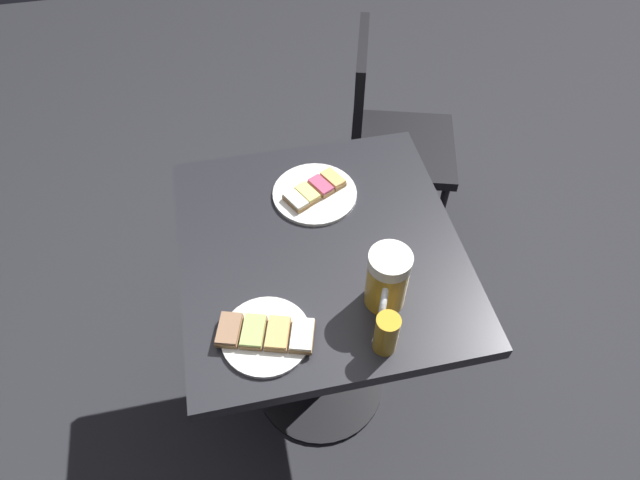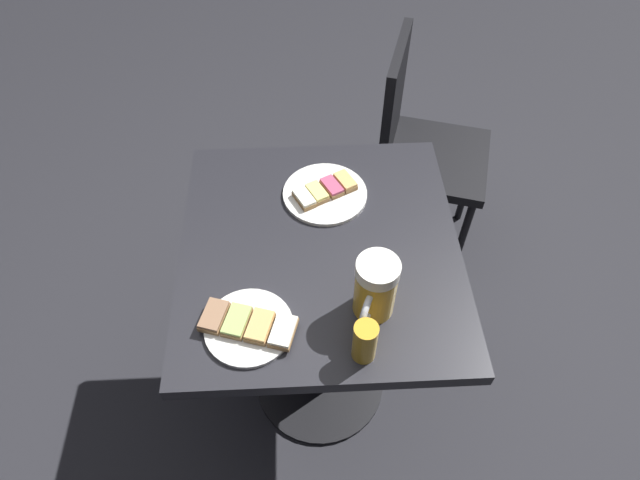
# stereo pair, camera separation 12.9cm
# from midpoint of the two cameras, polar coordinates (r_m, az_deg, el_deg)

# --- Properties ---
(ground_plane) EXTENTS (6.00, 6.00, 0.00)m
(ground_plane) POSITION_cam_midpoint_polar(r_m,az_deg,el_deg) (1.97, 1.93, -14.79)
(ground_plane) COLOR #28282D
(cafe_table) EXTENTS (0.71, 0.67, 0.78)m
(cafe_table) POSITION_cam_midpoint_polar(r_m,az_deg,el_deg) (1.45, 2.54, -5.28)
(cafe_table) COLOR black
(cafe_table) RESTS_ON ground_plane
(plate_near) EXTENTS (0.22, 0.22, 0.03)m
(plate_near) POSITION_cam_midpoint_polar(r_m,az_deg,el_deg) (1.41, 3.15, 4.85)
(plate_near) COLOR white
(plate_near) RESTS_ON cafe_table
(plate_far) EXTENTS (0.19, 0.22, 0.03)m
(plate_far) POSITION_cam_midpoint_polar(r_m,az_deg,el_deg) (1.17, -4.36, -9.17)
(plate_far) COLOR white
(plate_far) RESTS_ON cafe_table
(beer_mug) EXTENTS (0.14, 0.09, 0.16)m
(beer_mug) POSITION_cam_midpoint_polar(r_m,az_deg,el_deg) (1.15, 9.00, -5.30)
(beer_mug) COLOR gold
(beer_mug) RESTS_ON cafe_table
(beer_glass_small) EXTENTS (0.05, 0.05, 0.11)m
(beer_glass_small) POSITION_cam_midpoint_polar(r_m,az_deg,el_deg) (1.11, 8.10, -10.74)
(beer_glass_small) COLOR gold
(beer_glass_small) RESTS_ON cafe_table
(salt_shaker) EXTENTS (0.03, 0.03, 0.05)m
(salt_shaker) POSITION_cam_midpoint_polar(r_m,az_deg,el_deg) (1.26, 9.58, -2.32)
(salt_shaker) COLOR silver
(salt_shaker) RESTS_ON cafe_table
(cafe_chair) EXTENTS (0.47, 0.47, 0.88)m
(cafe_chair) POSITION_cam_midpoint_polar(r_m,az_deg,el_deg) (2.00, 12.08, 9.75)
(cafe_chair) COLOR black
(cafe_chair) RESTS_ON ground_plane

